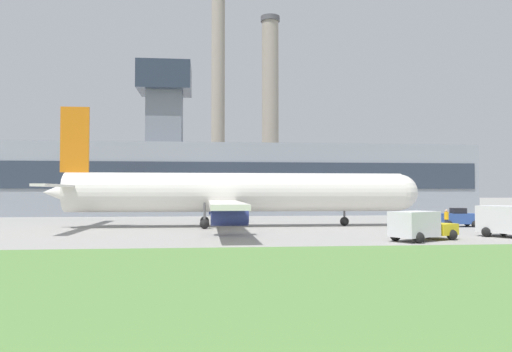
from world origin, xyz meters
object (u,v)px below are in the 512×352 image
(airplane, at_px, (233,193))
(pushback_tug, at_px, (458,218))
(baggage_truck, at_px, (420,226))
(ground_crew_person, at_px, (446,219))

(airplane, xyz_separation_m, pushback_tug, (20.53, -2.11, -2.34))
(airplane, bearing_deg, baggage_truck, -51.48)
(airplane, distance_m, pushback_tug, 20.77)
(ground_crew_person, bearing_deg, baggage_truck, -124.68)
(pushback_tug, distance_m, ground_crew_person, 3.61)
(pushback_tug, bearing_deg, airplane, 174.14)
(airplane, bearing_deg, ground_crew_person, -14.71)
(airplane, relative_size, pushback_tug, 9.94)
(pushback_tug, bearing_deg, baggage_truck, -126.63)
(baggage_truck, bearing_deg, airplane, 128.52)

